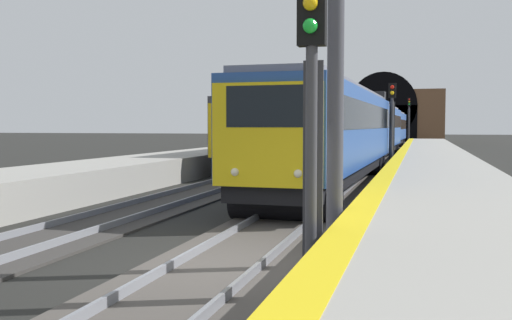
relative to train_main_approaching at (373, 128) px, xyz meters
name	(u,v)px	position (x,y,z in m)	size (l,w,h in m)	color
ground_plane	(223,268)	(-32.46, 0.00, -2.26)	(320.00, 320.00, 0.00)	black
platform_right	(460,251)	(-32.46, -3.87, -1.73)	(112.00, 3.61, 1.06)	#9E9B93
platform_right_edge_strip	(359,212)	(-32.46, -2.32, -1.20)	(112.00, 0.50, 0.01)	yellow
track_main_line	(223,265)	(-32.46, 0.00, -2.22)	(160.00, 2.73, 0.21)	#4C4742
track_adjacent_line	(6,251)	(-32.46, 4.43, -2.22)	(160.00, 2.76, 0.21)	#383533
train_main_approaching	(373,128)	(0.00, 0.00, 0.00)	(57.37, 3.27, 4.82)	#264C99
train_adjacent_platform	(337,127)	(13.84, 4.43, 0.03)	(62.37, 2.86, 4.86)	#333338
railway_signal_near	(312,100)	(-34.03, -1.82, 0.54)	(0.39, 0.38, 4.58)	#38383D
railway_signal_mid	(392,120)	(-10.85, -1.82, 0.48)	(0.39, 0.38, 4.63)	#38383D
railway_signal_far	(409,117)	(34.46, -1.82, 1.29)	(0.39, 0.38, 5.93)	#38383D
tunnel_portal	(383,116)	(48.58, 2.21, 1.69)	(2.37, 17.78, 10.46)	brown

